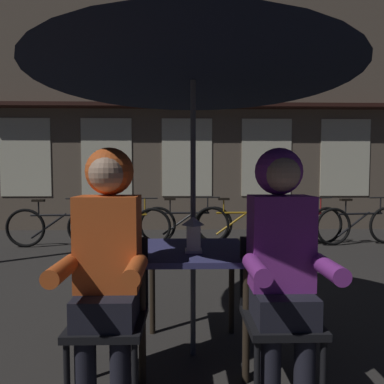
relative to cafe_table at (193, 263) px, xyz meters
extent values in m
plane|color=#2D2B28|center=(0.00, 0.00, -0.64)|extent=(60.00, 60.00, 0.00)
cube|color=navy|center=(0.00, 0.00, 0.08)|extent=(0.72, 0.72, 0.04)
cylinder|color=#2D2319|center=(-0.31, -0.31, -0.29)|extent=(0.04, 0.04, 0.70)
cylinder|color=#2D2319|center=(0.31, -0.31, -0.29)|extent=(0.04, 0.04, 0.70)
cylinder|color=#2D2319|center=(-0.31, 0.31, -0.29)|extent=(0.04, 0.04, 0.70)
cylinder|color=#2D2319|center=(0.31, 0.31, -0.29)|extent=(0.04, 0.04, 0.70)
cylinder|color=#4C4C51|center=(0.00, 0.00, 0.49)|extent=(0.04, 0.04, 2.25)
cone|color=black|center=(0.00, 0.00, 1.42)|extent=(2.10, 2.10, 0.38)
sphere|color=#4C4C51|center=(0.00, 0.00, 1.64)|extent=(0.06, 0.06, 0.06)
cube|color=white|center=(0.00, -0.09, 0.11)|extent=(0.11, 0.11, 0.02)
cube|color=white|center=(0.00, -0.09, 0.20)|extent=(0.09, 0.09, 0.16)
pyramid|color=white|center=(0.00, -0.09, 0.31)|extent=(0.11, 0.11, 0.06)
cube|color=black|center=(-0.48, -0.44, -0.21)|extent=(0.40, 0.40, 0.04)
cylinder|color=black|center=(-0.31, -0.61, -0.43)|extent=(0.03, 0.03, 0.41)
cylinder|color=black|center=(-0.65, -0.61, -0.43)|extent=(0.03, 0.03, 0.41)
cylinder|color=black|center=(-0.31, -0.27, -0.43)|extent=(0.03, 0.03, 0.41)
cylinder|color=black|center=(-0.65, -0.27, -0.43)|extent=(0.03, 0.03, 0.41)
cube|color=black|center=(-0.48, -0.26, 0.02)|extent=(0.40, 0.03, 0.42)
cube|color=black|center=(0.48, -0.44, -0.21)|extent=(0.40, 0.40, 0.04)
cylinder|color=black|center=(0.65, -0.61, -0.43)|extent=(0.03, 0.03, 0.41)
cylinder|color=black|center=(0.31, -0.61, -0.43)|extent=(0.03, 0.03, 0.41)
cylinder|color=black|center=(0.65, -0.27, -0.43)|extent=(0.03, 0.03, 0.41)
cylinder|color=black|center=(0.31, -0.27, -0.43)|extent=(0.03, 0.03, 0.41)
cube|color=black|center=(0.48, -0.26, 0.02)|extent=(0.40, 0.03, 0.42)
cylinder|color=black|center=(-0.39, -0.57, -0.41)|extent=(0.11, 0.11, 0.45)
cylinder|color=black|center=(-0.57, -0.57, -0.41)|extent=(0.11, 0.11, 0.45)
cube|color=black|center=(-0.48, -0.44, -0.11)|extent=(0.32, 0.36, 0.16)
cube|color=#E05B23|center=(-0.48, -0.40, 0.23)|extent=(0.34, 0.22, 0.52)
cylinder|color=#E05B23|center=(-0.30, -0.62, 0.14)|extent=(0.09, 0.30, 0.09)
cylinder|color=#E05B23|center=(-0.66, -0.62, 0.14)|extent=(0.09, 0.30, 0.09)
sphere|color=tan|center=(-0.48, -0.40, 0.62)|extent=(0.21, 0.21, 0.21)
sphere|color=#E05B23|center=(-0.48, -0.35, 0.63)|extent=(0.27, 0.27, 0.27)
cylinder|color=black|center=(0.57, -0.57, -0.41)|extent=(0.11, 0.11, 0.45)
cylinder|color=black|center=(0.39, -0.57, -0.41)|extent=(0.11, 0.11, 0.45)
cube|color=black|center=(0.48, -0.44, -0.11)|extent=(0.32, 0.36, 0.16)
cube|color=purple|center=(0.48, -0.40, 0.23)|extent=(0.34, 0.22, 0.52)
cylinder|color=purple|center=(0.66, -0.62, 0.14)|extent=(0.09, 0.30, 0.09)
cylinder|color=purple|center=(0.30, -0.62, 0.14)|extent=(0.09, 0.30, 0.09)
sphere|color=tan|center=(0.48, -0.40, 0.62)|extent=(0.21, 0.21, 0.21)
sphere|color=purple|center=(0.48, -0.35, 0.63)|extent=(0.27, 0.27, 0.27)
cube|color=#6B5B4C|center=(-0.01, 5.40, 2.46)|extent=(10.00, 0.60, 6.20)
cube|color=#EAE5C6|center=(-3.53, 5.09, 0.96)|extent=(1.10, 0.02, 1.70)
cube|color=#EAE5C6|center=(-1.77, 5.09, 0.96)|extent=(1.10, 0.02, 1.70)
cube|color=#EAE5C6|center=(-0.01, 5.09, 0.96)|extent=(1.10, 0.02, 1.70)
cube|color=#EAE5C6|center=(1.75, 5.09, 0.96)|extent=(1.10, 0.02, 1.70)
cube|color=#EAE5C6|center=(3.51, 5.09, 0.96)|extent=(1.10, 0.02, 1.70)
cube|color=#331914|center=(-0.01, 4.95, 2.06)|extent=(9.00, 0.36, 0.08)
torus|color=black|center=(-1.73, 3.42, -0.31)|extent=(0.66, 0.07, 0.66)
torus|color=black|center=(-2.75, 3.39, -0.31)|extent=(0.66, 0.07, 0.66)
cylinder|color=black|center=(-2.24, 3.40, -0.09)|extent=(0.84, 0.06, 0.04)
cylinder|color=black|center=(-2.36, 3.40, -0.28)|extent=(0.61, 0.06, 0.44)
cylinder|color=black|center=(-2.53, 3.40, 0.03)|extent=(0.02, 0.02, 0.24)
cube|color=black|center=(-2.53, 3.40, 0.16)|extent=(0.20, 0.09, 0.04)
cylinder|color=black|center=(-1.85, 3.42, 0.05)|extent=(0.02, 0.02, 0.28)
cylinder|color=black|center=(-1.85, 3.42, 0.19)|extent=(0.44, 0.04, 0.02)
torus|color=black|center=(-0.62, 3.46, -0.31)|extent=(0.66, 0.07, 0.66)
torus|color=black|center=(-1.64, 3.43, -0.31)|extent=(0.66, 0.07, 0.66)
cylinder|color=#B78419|center=(-1.13, 3.45, -0.09)|extent=(0.84, 0.06, 0.04)
cylinder|color=#B78419|center=(-1.25, 3.45, -0.28)|extent=(0.61, 0.05, 0.44)
cylinder|color=#B78419|center=(-1.41, 3.44, 0.03)|extent=(0.02, 0.02, 0.24)
cube|color=black|center=(-1.41, 3.44, 0.16)|extent=(0.20, 0.09, 0.04)
cylinder|color=#B78419|center=(-0.74, 3.46, 0.05)|extent=(0.02, 0.02, 0.28)
cylinder|color=black|center=(-0.74, 3.46, 0.19)|extent=(0.44, 0.04, 0.02)
torus|color=black|center=(0.48, 3.68, -0.31)|extent=(0.66, 0.06, 0.66)
torus|color=black|center=(-0.54, 3.67, -0.31)|extent=(0.66, 0.06, 0.66)
cylinder|color=black|center=(-0.03, 3.67, -0.09)|extent=(0.84, 0.05, 0.04)
cylinder|color=black|center=(-0.15, 3.67, -0.28)|extent=(0.61, 0.04, 0.44)
cylinder|color=black|center=(-0.32, 3.67, 0.03)|extent=(0.02, 0.02, 0.24)
cube|color=black|center=(-0.32, 3.67, 0.16)|extent=(0.20, 0.08, 0.04)
cylinder|color=black|center=(0.36, 3.68, 0.05)|extent=(0.02, 0.02, 0.28)
cylinder|color=black|center=(0.36, 3.68, 0.19)|extent=(0.44, 0.03, 0.02)
torus|color=black|center=(1.44, 3.71, -0.31)|extent=(0.66, 0.09, 0.66)
torus|color=black|center=(0.42, 3.65, -0.31)|extent=(0.66, 0.09, 0.66)
cylinder|color=#B78419|center=(0.93, 3.68, -0.09)|extent=(0.84, 0.09, 0.04)
cylinder|color=#B78419|center=(0.81, 3.67, -0.28)|extent=(0.61, 0.07, 0.44)
cylinder|color=#B78419|center=(0.64, 3.66, 0.03)|extent=(0.02, 0.02, 0.24)
cube|color=black|center=(0.64, 3.66, 0.16)|extent=(0.20, 0.09, 0.04)
cylinder|color=#B78419|center=(1.31, 3.70, 0.05)|extent=(0.02, 0.02, 0.28)
cylinder|color=black|center=(1.31, 3.70, 0.19)|extent=(0.44, 0.05, 0.02)
torus|color=black|center=(2.46, 3.55, -0.31)|extent=(0.65, 0.20, 0.66)
torus|color=black|center=(1.46, 3.33, -0.31)|extent=(0.65, 0.20, 0.66)
cylinder|color=maroon|center=(1.96, 3.44, -0.09)|extent=(0.82, 0.22, 0.04)
cylinder|color=maroon|center=(1.84, 3.41, -0.28)|extent=(0.60, 0.17, 0.44)
cylinder|color=maroon|center=(1.68, 3.38, 0.03)|extent=(0.02, 0.02, 0.24)
cube|color=black|center=(1.68, 3.38, 0.16)|extent=(0.21, 0.12, 0.04)
cylinder|color=maroon|center=(2.34, 3.53, 0.05)|extent=(0.02, 0.02, 0.28)
cylinder|color=black|center=(2.34, 3.53, 0.19)|extent=(0.43, 0.12, 0.02)
torus|color=black|center=(2.52, 3.42, -0.31)|extent=(0.66, 0.14, 0.66)
cylinder|color=black|center=(3.03, 3.48, -0.09)|extent=(0.83, 0.15, 0.04)
cylinder|color=black|center=(2.91, 3.47, -0.28)|extent=(0.60, 0.12, 0.44)
cylinder|color=black|center=(2.75, 3.45, 0.03)|extent=(0.02, 0.02, 0.24)
cube|color=black|center=(2.75, 3.45, 0.16)|extent=(0.21, 0.11, 0.04)
cylinder|color=black|center=(3.41, 3.54, 0.05)|extent=(0.02, 0.02, 0.28)
cylinder|color=black|center=(3.41, 3.54, 0.19)|extent=(0.44, 0.08, 0.02)
camera|label=1|loc=(-0.06, -2.23, 0.62)|focal=31.05mm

